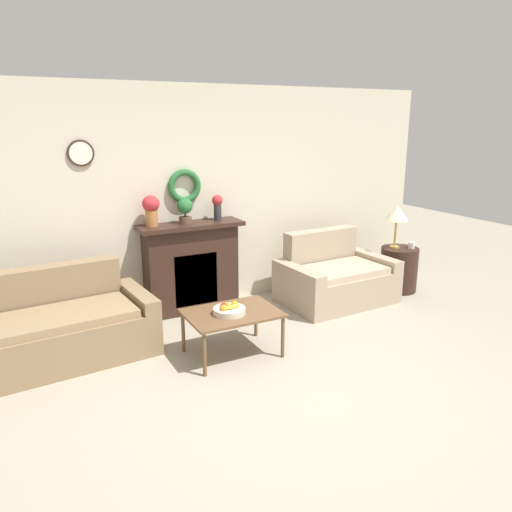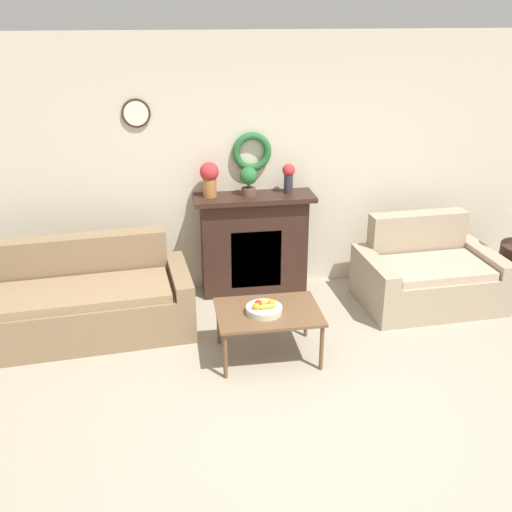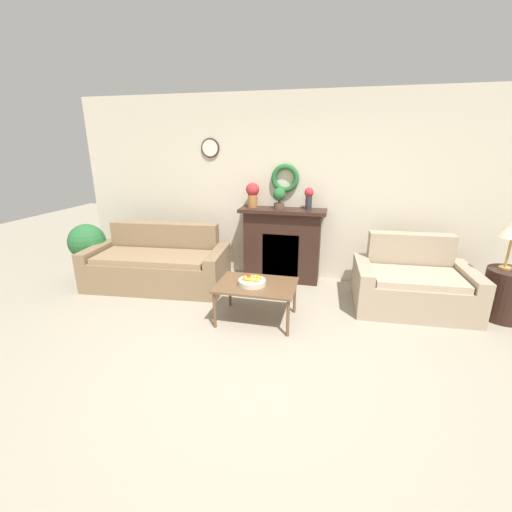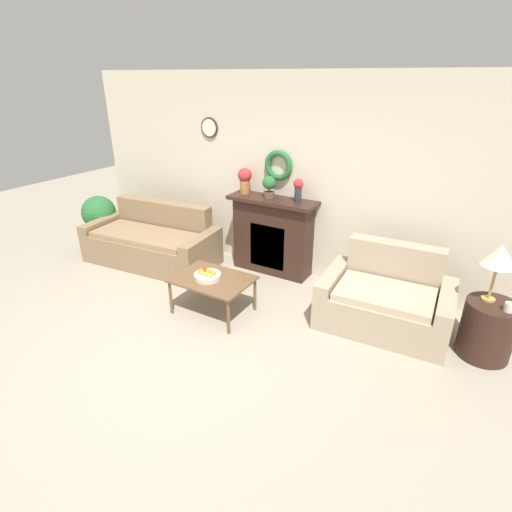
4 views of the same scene
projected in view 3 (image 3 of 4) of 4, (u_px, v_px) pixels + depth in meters
The scene contains 12 objects.
ground_plane at pixel (254, 373), 3.11m from camera, with size 16.00×16.00×0.00m, color #9E937F.
wall_back at pixel (294, 190), 5.05m from camera, with size 6.80×0.14×2.70m.
fireplace at pixel (282, 245), 5.13m from camera, with size 1.25×0.41×1.10m.
couch_left at pixel (158, 265), 5.01m from camera, with size 2.06×1.09×0.87m.
loveseat_right at pixel (412, 284), 4.32m from camera, with size 1.44×1.00×0.89m.
coffee_table at pixel (256, 287), 3.95m from camera, with size 0.91×0.65×0.46m.
fruit_bowl at pixel (252, 281), 3.90m from camera, with size 0.32×0.32×0.11m.
side_table_by_loveseat at pixel (507, 294), 4.03m from camera, with size 0.50×0.50×0.60m.
vase_on_mantel_left at pixel (253, 193), 5.00m from camera, with size 0.19×0.19×0.36m.
vase_on_mantel_right at pixel (309, 197), 4.83m from camera, with size 0.13×0.13×0.31m.
potted_plant_on_mantel at pixel (279, 197), 4.91m from camera, with size 0.18×0.18×0.30m.
potted_plant_floor_by_couch at pixel (87, 244), 5.25m from camera, with size 0.55×0.55×0.84m.
Camera 3 is at (0.62, -2.56, 1.97)m, focal length 24.00 mm.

